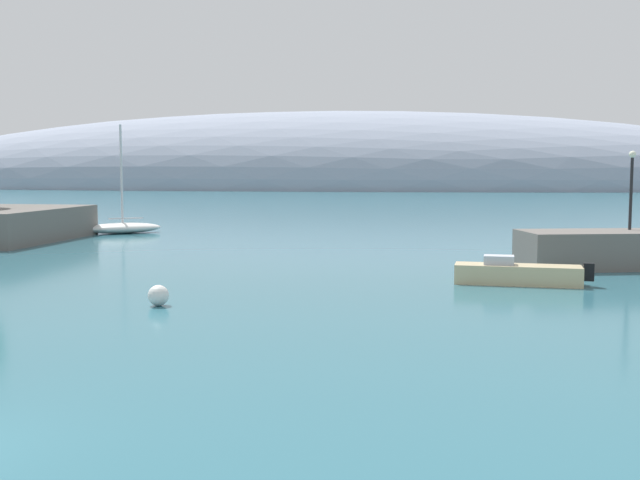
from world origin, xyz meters
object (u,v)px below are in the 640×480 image
(mooring_buoy_white, at_px, (158,295))
(harbor_lamp_post, at_px, (631,181))
(sailboat_white_mid_mooring, at_px, (123,227))
(motorboat_sand_alongside_breakwater, at_px, (518,274))

(mooring_buoy_white, relative_size, harbor_lamp_post, 0.19)
(mooring_buoy_white, xyz_separation_m, harbor_lamp_post, (20.21, 14.92, 4.06))
(sailboat_white_mid_mooring, bearing_deg, motorboat_sand_alongside_breakwater, 105.77)
(motorboat_sand_alongside_breakwater, xyz_separation_m, harbor_lamp_post, (6.45, 7.45, 3.98))
(sailboat_white_mid_mooring, bearing_deg, mooring_buoy_white, 80.11)
(mooring_buoy_white, bearing_deg, sailboat_white_mid_mooring, 115.64)
(sailboat_white_mid_mooring, relative_size, mooring_buoy_white, 10.98)
(sailboat_white_mid_mooring, bearing_deg, harbor_lamp_post, 120.89)
(sailboat_white_mid_mooring, distance_m, harbor_lamp_post, 37.98)
(motorboat_sand_alongside_breakwater, height_order, harbor_lamp_post, harbor_lamp_post)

